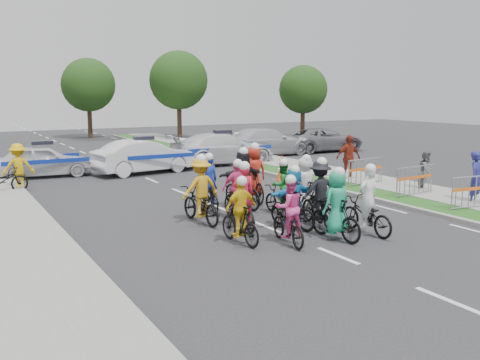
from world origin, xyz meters
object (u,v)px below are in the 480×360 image
civilian_sedan (266,142)px  barrier_0 (476,193)px  barrier_1 (415,182)px  tree_4 (88,85)px  barrier_2 (366,173)px  tree_1 (179,80)px  rider_10 (200,197)px  rider_3 (240,218)px  tree_2 (303,90)px  rider_8 (282,194)px  police_car_2 (223,149)px  police_car_1 (144,156)px  cone_0 (281,172)px  police_car_0 (43,161)px  civilian_suv (323,140)px  spectator_2 (348,158)px  cone_1 (282,162)px  spectator_0 (476,178)px  spectator_1 (426,171)px  rider_2 (288,218)px  rider_12 (208,191)px  rider_6 (243,207)px  rider_4 (319,200)px  rider_1 (336,211)px  rider_13 (253,179)px  rider_7 (304,191)px  marshal_hiviz (18,167)px  rider_5 (293,202)px  rider_0 (367,211)px  rider_11 (242,183)px

civilian_sedan → barrier_0: (-2.21, -15.59, -0.24)m
barrier_1 → tree_4: (-3.70, 30.06, 3.63)m
barrier_2 → tree_1: 24.04m
rider_10 → tree_1: tree_1 is taller
rider_3 → tree_2: 31.09m
rider_8 → police_car_2: (3.77, 10.97, 0.16)m
police_car_1 → cone_0: size_ratio=6.62×
police_car_0 → civilian_suv: bearing=-77.9°
rider_3 → spectator_2: spectator_2 is taller
cone_0 → cone_1: 3.24m
rider_8 → spectator_0: spectator_0 is taller
civilian_sedan → spectator_1: bearing=173.6°
cone_1 → tree_2: tree_2 is taller
rider_2 → tree_1: tree_1 is taller
police_car_2 → rider_12: bearing=151.0°
rider_10 → barrier_2: bearing=-169.4°
rider_6 → spectator_1: 8.73m
civilian_sedan → cone_1: bearing=153.4°
spectator_0 → barrier_1: (-0.84, 1.80, -0.32)m
police_car_1 → tree_2: bearing=-64.5°
barrier_1 → rider_10: bearing=177.3°
rider_10 → police_car_0: rider_10 is taller
rider_10 → barrier_0: size_ratio=0.99×
rider_4 → spectator_0: bearing=-173.1°
rider_1 → police_car_2: size_ratio=0.34×
police_car_1 → civilian_suv: size_ratio=0.89×
spectator_0 → police_car_2: bearing=83.1°
rider_13 → barrier_0: rider_13 is taller
barrier_2 → police_car_1: bearing=129.2°
rider_2 → barrier_0: (7.13, 0.13, -0.09)m
spectator_1 → rider_2: bearing=179.0°
police_car_1 → tree_4: 20.37m
police_car_0 → barrier_0: size_ratio=2.07×
rider_1 → rider_8: 2.96m
rider_3 → barrier_0: (8.14, -0.45, -0.10)m
spectator_0 → tree_2: bearing=48.1°
rider_7 → rider_10: (-3.17, 0.59, 0.04)m
rider_6 → barrier_2: bearing=-144.7°
rider_1 → spectator_2: spectator_2 is taller
police_car_0 → spectator_1: (11.72, -10.70, 0.06)m
marshal_hiviz → rider_2: bearing=114.9°
rider_1 → tree_2: 30.40m
rider_1 → rider_7: size_ratio=1.01×
rider_5 → tree_2: size_ratio=0.30×
police_car_2 → barrier_0: police_car_2 is taller
rider_5 → tree_4: tree_4 is taller
rider_6 → spectator_0: 8.26m
rider_0 → rider_10: (-3.26, 3.18, 0.15)m
spectator_1 → barrier_1: 1.42m
rider_4 → rider_11: size_ratio=1.01×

